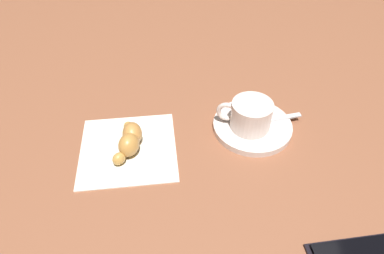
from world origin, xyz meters
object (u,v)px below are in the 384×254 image
(espresso_cup, at_px, (250,115))
(teaspoon, at_px, (255,122))
(saucer, at_px, (252,126))
(sugar_packet, at_px, (254,108))
(napkin, at_px, (128,148))
(croissant, at_px, (130,140))

(espresso_cup, distance_m, teaspoon, 0.03)
(saucer, height_order, sugar_packet, sugar_packet)
(saucer, height_order, napkin, saucer)
(teaspoon, distance_m, sugar_packet, 0.04)
(espresso_cup, distance_m, croissant, 0.21)
(saucer, height_order, croissant, croissant)
(saucer, distance_m, espresso_cup, 0.03)
(teaspoon, relative_size, sugar_packet, 2.13)
(espresso_cup, xyz_separation_m, teaspoon, (0.01, 0.01, -0.02))
(napkin, bearing_deg, croissant, 19.74)
(croissant, bearing_deg, napkin, -160.26)
(sugar_packet, relative_size, napkin, 0.38)
(napkin, relative_size, croissant, 1.58)
(sugar_packet, xyz_separation_m, napkin, (-0.21, -0.10, -0.01))
(espresso_cup, height_order, napkin, espresso_cup)
(teaspoon, xyz_separation_m, sugar_packet, (-0.00, 0.04, 0.00))
(napkin, bearing_deg, teaspoon, 17.38)
(saucer, bearing_deg, espresso_cup, -142.10)
(espresso_cup, bearing_deg, croissant, -163.68)
(espresso_cup, distance_m, sugar_packet, 0.05)
(napkin, bearing_deg, saucer, 17.31)
(napkin, distance_m, croissant, 0.02)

